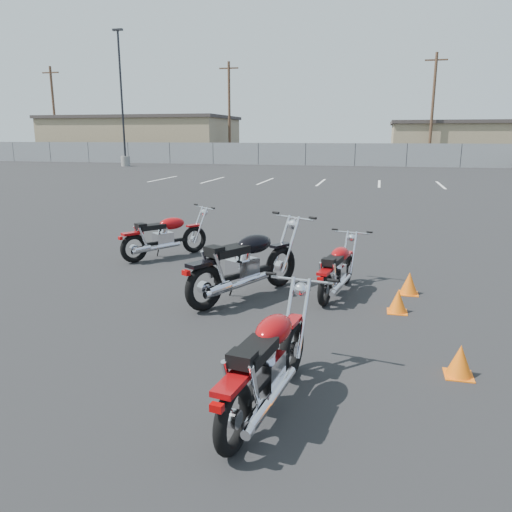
% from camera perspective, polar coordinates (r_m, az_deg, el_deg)
% --- Properties ---
extents(ground, '(120.00, 120.00, 0.00)m').
position_cam_1_polar(ground, '(7.29, -2.66, -5.97)').
color(ground, black).
rests_on(ground, ground).
extents(motorcycle_front_red, '(1.55, 1.82, 0.99)m').
position_cam_1_polar(motorcycle_front_red, '(10.30, -10.37, 2.27)').
color(motorcycle_front_red, black).
rests_on(motorcycle_front_red, ground).
extents(motorcycle_second_black, '(1.62, 2.28, 1.17)m').
position_cam_1_polar(motorcycle_second_black, '(7.59, -1.23, -0.93)').
color(motorcycle_second_black, black).
rests_on(motorcycle_second_black, ground).
extents(motorcycle_third_red, '(0.74, 1.80, 0.88)m').
position_cam_1_polar(motorcycle_third_red, '(7.89, 9.28, -1.53)').
color(motorcycle_third_red, black).
rests_on(motorcycle_third_red, ground).
extents(motorcycle_rear_red, '(0.80, 2.06, 1.01)m').
position_cam_1_polar(motorcycle_rear_red, '(4.58, 1.31, -12.06)').
color(motorcycle_rear_red, black).
rests_on(motorcycle_rear_red, ground).
extents(training_cone_near, '(0.30, 0.30, 0.35)m').
position_cam_1_polar(training_cone_near, '(8.22, 17.10, -2.98)').
color(training_cone_near, orange).
rests_on(training_cone_near, ground).
extents(training_cone_far, '(0.28, 0.28, 0.33)m').
position_cam_1_polar(training_cone_far, '(7.35, 15.91, -4.97)').
color(training_cone_far, orange).
rests_on(training_cone_far, ground).
extents(training_cone_extra, '(0.29, 0.29, 0.34)m').
position_cam_1_polar(training_cone_extra, '(5.69, 22.28, -11.00)').
color(training_cone_extra, orange).
rests_on(training_cone_extra, ground).
extents(light_pole_west, '(0.80, 0.70, 10.23)m').
position_cam_1_polar(light_pole_west, '(41.87, -14.87, 13.53)').
color(light_pole_west, gray).
rests_on(light_pole_west, ground).
extents(chainlink_fence, '(80.06, 0.06, 1.80)m').
position_cam_1_polar(chainlink_fence, '(41.65, 11.25, 11.29)').
color(chainlink_fence, slate).
rests_on(chainlink_fence, ground).
extents(tan_building_west, '(18.40, 10.40, 4.30)m').
position_cam_1_polar(tan_building_west, '(54.16, -12.86, 13.04)').
color(tan_building_west, '#8D7C5B').
rests_on(tan_building_west, ground).
extents(tan_building_east, '(14.40, 9.40, 3.70)m').
position_cam_1_polar(tan_building_east, '(51.22, 23.30, 11.94)').
color(tan_building_east, '#8D7C5B').
rests_on(tan_building_east, ground).
extents(utility_pole_a, '(1.80, 0.24, 9.00)m').
position_cam_1_polar(utility_pole_a, '(55.71, -22.08, 15.02)').
color(utility_pole_a, '#422C1E').
rests_on(utility_pole_a, ground).
extents(utility_pole_b, '(1.80, 0.24, 9.00)m').
position_cam_1_polar(utility_pole_b, '(48.67, -3.07, 16.30)').
color(utility_pole_b, '#422C1E').
rests_on(utility_pole_b, ground).
extents(utility_pole_c, '(1.80, 0.24, 9.00)m').
position_cam_1_polar(utility_pole_c, '(45.81, 19.53, 15.73)').
color(utility_pole_c, '#422C1E').
rests_on(utility_pole_c, ground).
extents(parking_line_stripes, '(15.12, 4.00, 0.01)m').
position_cam_1_polar(parking_line_stripes, '(27.06, 4.24, 8.46)').
color(parking_line_stripes, silver).
rests_on(parking_line_stripes, ground).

